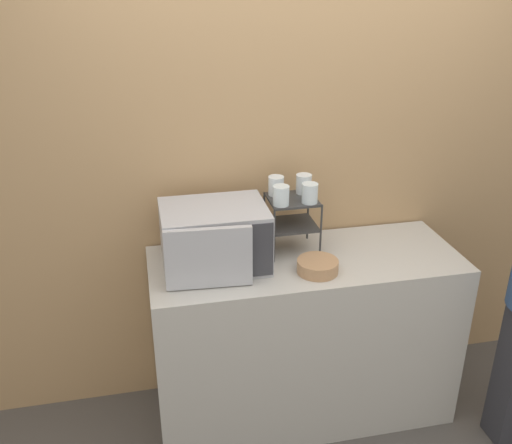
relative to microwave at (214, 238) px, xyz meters
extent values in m
cube|color=tan|center=(0.45, 0.32, 0.22)|extent=(8.00, 0.06, 2.60)
cube|color=#B7B2A8|center=(0.45, -0.02, -0.62)|extent=(1.54, 0.60, 0.93)
cube|color=#ADADB2|center=(0.00, 0.01, 0.00)|extent=(0.49, 0.37, 0.30)
cube|color=#B7B2A8|center=(-0.05, -0.16, 0.00)|extent=(0.35, 0.01, 0.26)
cube|color=#333338|center=(0.20, -0.17, 0.00)|extent=(0.10, 0.01, 0.26)
cube|color=#ADADB2|center=(-0.05, -0.20, 0.00)|extent=(0.39, 0.06, 0.29)
cylinder|color=#333333|center=(0.29, -0.02, -0.01)|extent=(0.01, 0.01, 0.28)
cylinder|color=#333333|center=(0.52, -0.02, -0.01)|extent=(0.01, 0.01, 0.28)
cylinder|color=#333333|center=(0.29, 0.19, -0.01)|extent=(0.01, 0.01, 0.28)
cylinder|color=#333333|center=(0.52, 0.19, -0.01)|extent=(0.01, 0.01, 0.28)
cube|color=#333333|center=(0.40, 0.09, -0.01)|extent=(0.23, 0.22, 0.01)
cube|color=#333333|center=(0.40, 0.09, 0.13)|extent=(0.23, 0.22, 0.01)
cylinder|color=silver|center=(0.33, 0.02, 0.18)|extent=(0.08, 0.08, 0.10)
cylinder|color=silver|center=(0.48, 0.15, 0.18)|extent=(0.08, 0.08, 0.10)
cylinder|color=silver|center=(0.47, 0.02, 0.18)|extent=(0.08, 0.08, 0.10)
cylinder|color=silver|center=(0.34, 0.15, 0.18)|extent=(0.08, 0.08, 0.10)
cylinder|color=#AD7F56|center=(0.46, -0.16, -0.15)|extent=(0.11, 0.11, 0.01)
cylinder|color=#AD7F56|center=(0.46, -0.16, -0.12)|extent=(0.20, 0.20, 0.06)
camera|label=1|loc=(-0.31, -2.40, 1.18)|focal=40.00mm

